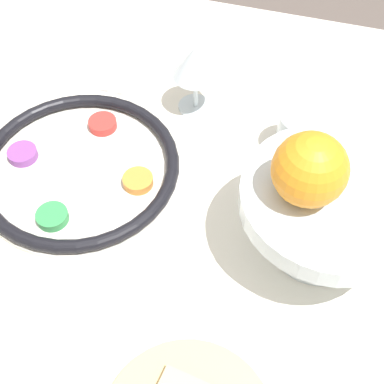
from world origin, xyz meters
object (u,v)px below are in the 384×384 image
object	(u,v)px
seder_plate	(79,168)
wine_glass	(196,63)
orange_fruit	(310,167)
cup_near	(301,134)
fruit_stand	(329,204)

from	to	relation	value
seder_plate	wine_glass	bearing A→B (deg)	55.99
orange_fruit	cup_near	bearing A→B (deg)	95.82
orange_fruit	cup_near	xyz separation A→B (m)	(-0.02, 0.18, -0.13)
wine_glass	cup_near	bearing A→B (deg)	-14.89
fruit_stand	cup_near	size ratio (longest dim) A/B	2.99
seder_plate	wine_glass	size ratio (longest dim) A/B	2.40
seder_plate	orange_fruit	xyz separation A→B (m)	(0.33, -0.04, 0.16)
seder_plate	fruit_stand	xyz separation A→B (m)	(0.36, -0.03, 0.09)
seder_plate	wine_glass	world-z (taller)	wine_glass
wine_glass	cup_near	distance (m)	0.20
cup_near	seder_plate	bearing A→B (deg)	-155.47
fruit_stand	cup_near	distance (m)	0.19
fruit_stand	wine_glass	bearing A→B (deg)	137.12
orange_fruit	seder_plate	bearing A→B (deg)	173.56
seder_plate	fruit_stand	distance (m)	0.38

